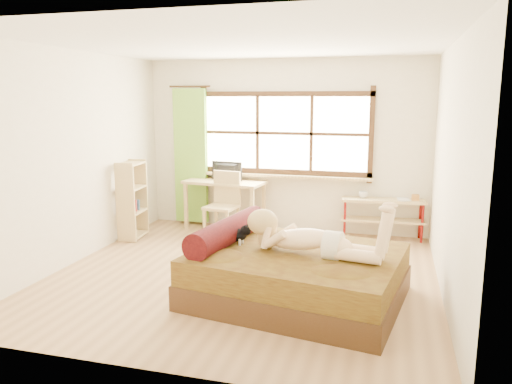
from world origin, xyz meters
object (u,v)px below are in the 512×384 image
(bed, at_px, (293,273))
(kitten, at_px, (235,232))
(desk, at_px, (225,187))
(pipe_shelf, at_px, (384,210))
(woman, at_px, (312,224))
(bookshelf, at_px, (132,200))
(chair, at_px, (224,200))

(bed, bearing_deg, kitten, -178.45)
(desk, xyz_separation_m, pipe_shelf, (2.48, 0.12, -0.24))
(kitten, relative_size, pipe_shelf, 0.25)
(woman, bearing_deg, bed, 173.16)
(kitten, bearing_deg, bookshelf, 153.19)
(pipe_shelf, bearing_deg, desk, 177.90)
(bed, xyz_separation_m, desk, (-1.61, 2.49, 0.41))
(chair, bearing_deg, desk, 115.17)
(pipe_shelf, bearing_deg, bed, -113.37)
(bed, relative_size, desk, 1.75)
(kitten, relative_size, desk, 0.23)
(bed, xyz_separation_m, bookshelf, (-2.78, 1.64, 0.31))
(woman, relative_size, chair, 1.47)
(pipe_shelf, bearing_deg, kitten, -126.35)
(woman, distance_m, bookshelf, 3.44)
(woman, xyz_separation_m, desk, (-1.81, 2.55, -0.15))
(bed, relative_size, kitten, 7.44)
(desk, xyz_separation_m, chair, (0.11, -0.36, -0.14))
(bed, distance_m, woman, 0.59)
(woman, distance_m, kitten, 0.90)
(chair, relative_size, bookshelf, 0.85)
(kitten, bearing_deg, woman, -0.44)
(bed, bearing_deg, woman, -6.84)
(bed, relative_size, chair, 2.35)
(woman, distance_m, pipe_shelf, 2.78)
(kitten, bearing_deg, chair, 121.49)
(desk, bearing_deg, pipe_shelf, 10.60)
(kitten, xyz_separation_m, chair, (-0.83, 2.04, -0.10))
(pipe_shelf, height_order, bookshelf, bookshelf)
(bookshelf, bearing_deg, chair, 15.74)
(kitten, height_order, desk, desk)
(woman, distance_m, chair, 2.78)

